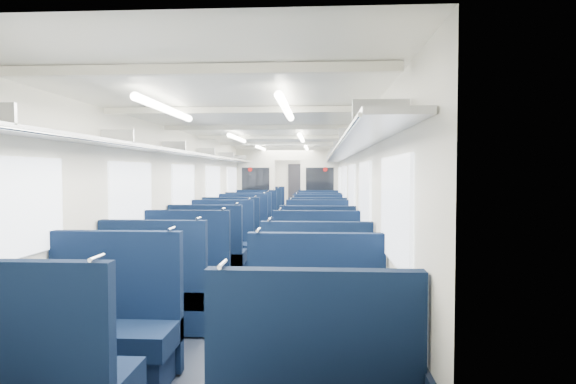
% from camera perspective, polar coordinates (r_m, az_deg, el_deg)
% --- Properties ---
extents(floor, '(2.80, 18.00, 0.01)m').
position_cam_1_polar(floor, '(11.20, -0.86, -6.34)').
color(floor, black).
rests_on(floor, ground).
extents(ceiling, '(2.80, 18.00, 0.01)m').
position_cam_1_polar(ceiling, '(11.09, -0.87, 5.76)').
color(ceiling, white).
rests_on(ceiling, wall_left).
extents(wall_left, '(0.02, 18.00, 2.35)m').
position_cam_1_polar(wall_left, '(11.28, -7.98, -0.30)').
color(wall_left, silver).
rests_on(wall_left, floor).
extents(dado_left, '(0.03, 17.90, 0.70)m').
position_cam_1_polar(dado_left, '(11.34, -7.88, -4.46)').
color(dado_left, black).
rests_on(dado_left, floor).
extents(wall_right, '(0.02, 18.00, 2.35)m').
position_cam_1_polar(wall_right, '(11.06, 6.38, -0.34)').
color(wall_right, silver).
rests_on(wall_right, floor).
extents(dado_right, '(0.03, 17.90, 0.70)m').
position_cam_1_polar(dado_right, '(11.13, 6.28, -4.58)').
color(dado_right, black).
rests_on(dado_right, floor).
extents(wall_far, '(2.80, 0.02, 2.35)m').
position_cam_1_polar(wall_far, '(20.06, 1.11, 0.86)').
color(wall_far, silver).
rests_on(wall_far, floor).
extents(luggage_rack_left, '(0.36, 17.40, 0.18)m').
position_cam_1_polar(luggage_rack_left, '(11.23, -7.07, 3.77)').
color(luggage_rack_left, '#B2B5BA').
rests_on(luggage_rack_left, wall_left).
extents(luggage_rack_right, '(0.36, 17.40, 0.18)m').
position_cam_1_polar(luggage_rack_right, '(11.05, 5.43, 3.80)').
color(luggage_rack_right, '#B2B5BA').
rests_on(luggage_rack_right, wall_right).
extents(windows, '(2.78, 15.60, 0.75)m').
position_cam_1_polar(windows, '(10.62, -1.06, 0.89)').
color(windows, white).
rests_on(windows, wall_left).
extents(ceiling_fittings, '(2.70, 16.06, 0.11)m').
position_cam_1_polar(ceiling_fittings, '(10.83, -0.98, 5.52)').
color(ceiling_fittings, silver).
rests_on(ceiling_fittings, ceiling).
extents(end_door, '(0.75, 0.06, 2.00)m').
position_cam_1_polar(end_door, '(20.01, 1.10, 0.36)').
color(end_door, black).
rests_on(end_door, floor).
extents(bulkhead, '(2.80, 0.10, 2.35)m').
position_cam_1_polar(bulkhead, '(13.65, -0.04, 0.42)').
color(bulkhead, silver).
rests_on(bulkhead, floor).
extents(seat_2, '(1.10, 0.61, 1.23)m').
position_cam_1_polar(seat_2, '(4.42, -19.69, -15.03)').
color(seat_2, '#0B1934').
rests_on(seat_2, floor).
extents(seat_3, '(1.10, 0.61, 1.23)m').
position_cam_1_polar(seat_3, '(4.06, 3.19, -16.49)').
color(seat_3, '#0B1934').
rests_on(seat_3, floor).
extents(seat_4, '(1.10, 0.61, 1.23)m').
position_cam_1_polar(seat_4, '(5.53, -14.56, -11.43)').
color(seat_4, '#0B1934').
rests_on(seat_4, floor).
extents(seat_5, '(1.10, 0.61, 1.23)m').
position_cam_1_polar(seat_5, '(5.22, 3.28, -12.19)').
color(seat_5, '#0B1934').
rests_on(seat_5, floor).
extents(seat_6, '(1.10, 0.61, 1.23)m').
position_cam_1_polar(seat_6, '(6.47, -11.74, -9.38)').
color(seat_6, '#0B1934').
rests_on(seat_6, floor).
extents(seat_7, '(1.10, 0.61, 1.23)m').
position_cam_1_polar(seat_7, '(6.27, 3.32, -9.72)').
color(seat_7, '#0B1934').
rests_on(seat_7, floor).
extents(seat_8, '(1.10, 0.61, 1.23)m').
position_cam_1_polar(seat_8, '(7.73, -9.14, -7.44)').
color(seat_8, '#0B1934').
rests_on(seat_8, floor).
extents(seat_9, '(1.10, 0.61, 1.23)m').
position_cam_1_polar(seat_9, '(7.44, 3.36, -7.81)').
color(seat_9, '#0B1934').
rests_on(seat_9, floor).
extents(seat_10, '(1.10, 0.61, 1.23)m').
position_cam_1_polar(seat_10, '(8.73, -7.64, -6.31)').
color(seat_10, '#0B1934').
rests_on(seat_10, floor).
extents(seat_11, '(1.10, 0.61, 1.23)m').
position_cam_1_polar(seat_11, '(8.68, 3.38, -6.35)').
color(seat_11, '#0B1934').
rests_on(seat_11, floor).
extents(seat_12, '(1.10, 0.61, 1.23)m').
position_cam_1_polar(seat_12, '(9.86, -6.34, -5.32)').
color(seat_12, '#0B1934').
rests_on(seat_12, floor).
extents(seat_13, '(1.10, 0.61, 1.23)m').
position_cam_1_polar(seat_13, '(9.71, 3.40, -5.42)').
color(seat_13, '#0B1934').
rests_on(seat_13, floor).
extents(seat_14, '(1.10, 0.61, 1.23)m').
position_cam_1_polar(seat_14, '(11.05, -5.25, -4.48)').
color(seat_14, '#0B1934').
rests_on(seat_14, floor).
extents(seat_15, '(1.10, 0.61, 1.23)m').
position_cam_1_polar(seat_15, '(10.82, 3.41, -4.62)').
color(seat_15, '#0B1934').
rests_on(seat_15, floor).
extents(seat_16, '(1.10, 0.61, 1.23)m').
position_cam_1_polar(seat_16, '(12.17, -4.43, -3.85)').
color(seat_16, '#0B1934').
rests_on(seat_16, floor).
extents(seat_17, '(1.10, 0.61, 1.23)m').
position_cam_1_polar(seat_17, '(11.96, 3.43, -3.96)').
color(seat_17, '#0B1934').
rests_on(seat_17, floor).
extents(seat_18, '(1.10, 0.61, 1.23)m').
position_cam_1_polar(seat_18, '(13.39, -3.69, -3.29)').
color(seat_18, '#0B1934').
rests_on(seat_18, floor).
extents(seat_19, '(1.10, 0.61, 1.23)m').
position_cam_1_polar(seat_19, '(13.14, 3.44, -3.39)').
color(seat_19, '#0B1934').
rests_on(seat_19, floor).
extents(seat_20, '(1.10, 0.61, 1.23)m').
position_cam_1_polar(seat_20, '(15.21, -2.82, -2.61)').
color(seat_20, '#0B1934').
rests_on(seat_20, floor).
extents(seat_21, '(1.10, 0.61, 1.23)m').
position_cam_1_polar(seat_21, '(15.17, 3.45, -2.63)').
color(seat_21, '#0B1934').
rests_on(seat_21, floor).
extents(seat_22, '(1.10, 0.61, 1.23)m').
position_cam_1_polar(seat_22, '(16.38, -2.37, -2.26)').
color(seat_22, '#0B1934').
rests_on(seat_22, floor).
extents(seat_23, '(1.10, 0.61, 1.23)m').
position_cam_1_polar(seat_23, '(16.45, 3.46, -2.24)').
color(seat_23, '#0B1934').
rests_on(seat_23, floor).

